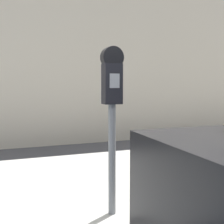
% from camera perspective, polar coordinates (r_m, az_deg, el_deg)
% --- Properties ---
extents(sidewalk, '(24.00, 2.80, 0.13)m').
position_cam_1_polar(sidewalk, '(3.74, -10.28, -14.05)').
color(sidewalk, '#ADAAA3').
rests_on(sidewalk, ground_plane).
extents(building_facade, '(24.00, 0.30, 4.78)m').
position_cam_1_polar(building_facade, '(6.59, -15.57, 14.76)').
color(building_facade, beige).
rests_on(building_facade, ground_plane).
extents(parking_meter, '(0.19, 0.12, 1.49)m').
position_cam_1_polar(parking_meter, '(2.72, 0.00, 1.91)').
color(parking_meter, slate).
rests_on(parking_meter, sidewalk).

